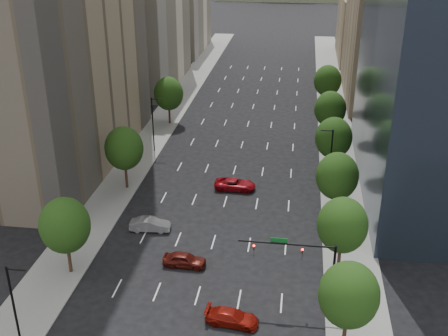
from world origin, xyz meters
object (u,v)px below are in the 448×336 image
at_px(car_red_near, 232,317).
at_px(car_maroon, 184,260).
at_px(car_red_far, 235,184).
at_px(traffic_signal, 307,260).
at_px(car_silver, 150,225).

distance_m(car_red_near, car_maroon, 10.53).
distance_m(car_red_near, car_red_far, 27.53).
bearing_deg(car_maroon, traffic_signal, -109.27).
distance_m(car_red_near, car_silver, 19.21).
xyz_separation_m(traffic_signal, car_maroon, (-12.85, 4.85, -4.38)).
xyz_separation_m(traffic_signal, car_red_near, (-6.62, -3.64, -4.45)).
relative_size(car_silver, car_red_far, 0.86).
bearing_deg(car_maroon, car_silver, 41.25).
relative_size(car_maroon, car_silver, 0.96).
relative_size(traffic_signal, car_maroon, 1.96).
bearing_deg(car_red_near, car_maroon, 42.14).
height_order(car_red_near, car_silver, car_silver).
distance_m(car_maroon, car_red_far, 19.14).
bearing_deg(traffic_signal, car_maroon, 159.34).
bearing_deg(car_maroon, car_red_near, -142.31).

